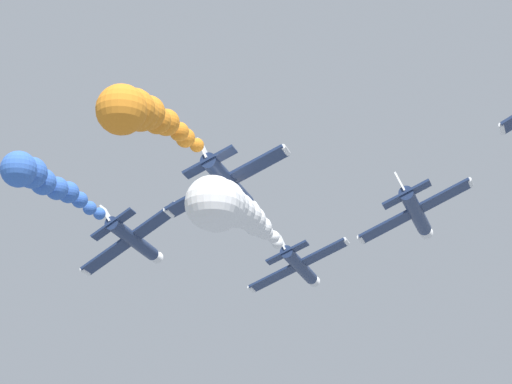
% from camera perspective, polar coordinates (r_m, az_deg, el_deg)
% --- Properties ---
extents(airplane_lead, '(8.94, 10.35, 4.08)m').
position_cam_1_polar(airplane_lead, '(103.13, 2.11, -3.56)').
color(airplane_lead, navy).
extents(smoke_trail_lead, '(4.94, 27.31, 7.10)m').
position_cam_1_polar(smoke_trail_lead, '(77.67, -1.35, -0.78)').
color(smoke_trail_lead, white).
extents(airplane_left_inner, '(8.30, 10.35, 5.36)m').
position_cam_1_polar(airplane_left_inner, '(96.34, -5.93, -2.29)').
color(airplane_left_inner, navy).
extents(smoke_trail_left_inner, '(2.44, 14.57, 2.84)m').
position_cam_1_polar(smoke_trail_left_inner, '(81.69, -10.32, 0.59)').
color(smoke_trail_left_inner, blue).
extents(airplane_right_inner, '(8.88, 10.35, 4.23)m').
position_cam_1_polar(airplane_right_inner, '(90.08, 7.70, -0.96)').
color(airplane_right_inner, navy).
extents(airplane_left_outer, '(8.87, 10.35, 4.24)m').
position_cam_1_polar(airplane_left_outer, '(82.22, -1.32, 0.46)').
color(airplane_left_outer, navy).
extents(smoke_trail_left_outer, '(3.46, 17.59, 5.97)m').
position_cam_1_polar(smoke_trail_left_outer, '(64.28, -5.52, 3.73)').
color(smoke_trail_left_outer, orange).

